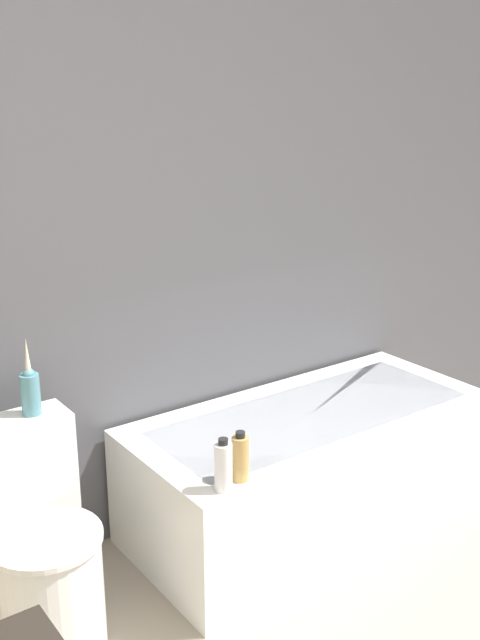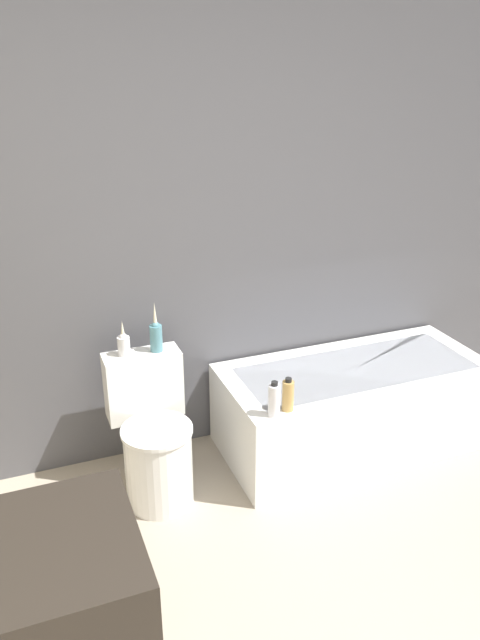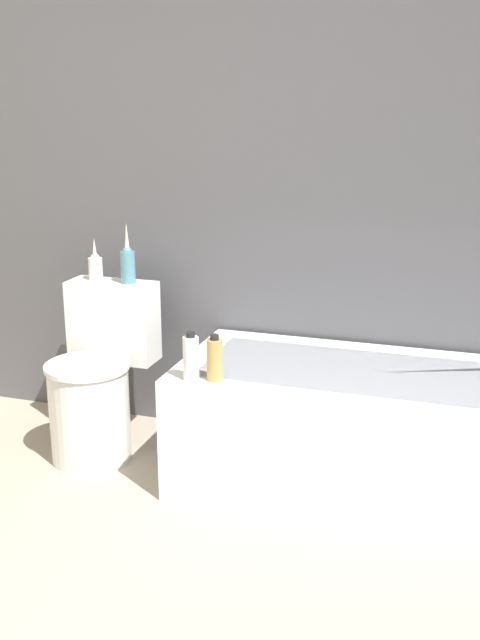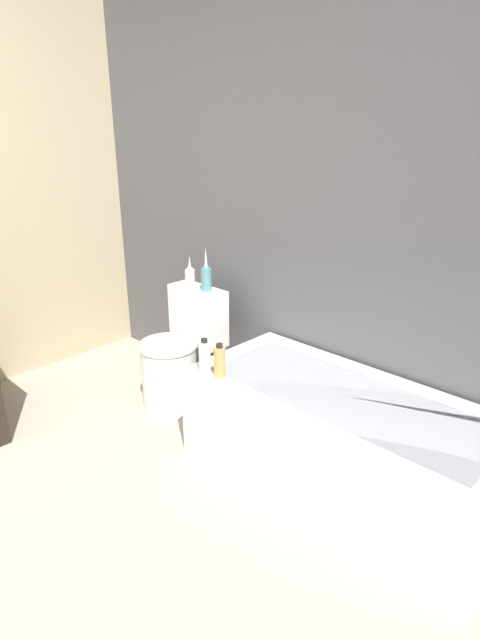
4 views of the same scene
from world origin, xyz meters
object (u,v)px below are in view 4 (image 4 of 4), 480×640
object	(u,v)px
toilet	(178,356)
shampoo_bottle_short	(220,362)
bathtub	(342,441)
vase_silver	(206,277)
shampoo_bottle_tall	(205,357)
vase_gold	(190,275)

from	to	relation	value
toilet	shampoo_bottle_short	size ratio (longest dim) A/B	4.09
bathtub	vase_silver	distance (m)	1.25
bathtub	toilet	bearing A→B (deg)	-178.88
bathtub	shampoo_bottle_tall	xyz separation A→B (m)	(-0.64, -0.29, 0.33)
toilet	vase_silver	bearing A→B (deg)	64.95
vase_gold	vase_silver	xyz separation A→B (m)	(0.16, -0.01, 0.02)
toilet	vase_silver	xyz separation A→B (m)	(0.08, 0.18, 0.50)
vase_gold	toilet	bearing A→B (deg)	-66.32
shampoo_bottle_tall	vase_silver	bearing A→B (deg)	136.35
bathtub	toilet	size ratio (longest dim) A/B	2.10
shampoo_bottle_tall	shampoo_bottle_short	bearing A→B (deg)	14.75
bathtub	shampoo_bottle_short	world-z (taller)	shampoo_bottle_short
shampoo_bottle_tall	shampoo_bottle_short	world-z (taller)	shampoo_bottle_tall
toilet	vase_gold	bearing A→B (deg)	113.68
bathtub	vase_gold	size ratio (longest dim) A/B	8.17
vase_gold	shampoo_bottle_short	xyz separation A→B (m)	(0.71, -0.43, -0.22)
shampoo_bottle_short	toilet	bearing A→B (deg)	158.88
toilet	vase_silver	size ratio (longest dim) A/B	2.74
bathtub	vase_gold	bearing A→B (deg)	172.64
shampoo_bottle_tall	toilet	bearing A→B (deg)	154.01
vase_gold	shampoo_bottle_short	size ratio (longest dim) A/B	1.05
toilet	vase_silver	distance (m)	0.53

